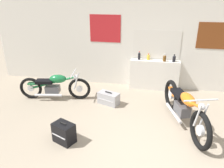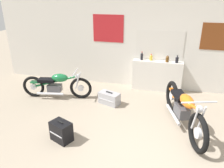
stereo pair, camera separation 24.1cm
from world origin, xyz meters
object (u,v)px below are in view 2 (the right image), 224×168
(bottle_right_center, at_px, (177,59))
(motorcycle_green, at_px, (57,85))
(bottle_center, at_px, (167,59))
(hard_case_black, at_px, (61,131))
(bottle_leftmost, at_px, (142,56))
(motorcycle_orange, at_px, (183,109))
(bottle_left_center, at_px, (151,58))
(hard_case_silver, at_px, (109,98))

(bottle_right_center, xyz_separation_m, motorcycle_green, (-3.11, -1.17, -0.60))
(bottle_center, bearing_deg, hard_case_black, -123.16)
(bottle_leftmost, relative_size, bottle_right_center, 1.11)
(motorcycle_green, bearing_deg, motorcycle_orange, -11.18)
(bottle_left_center, distance_m, hard_case_silver, 1.74)
(motorcycle_orange, bearing_deg, hard_case_silver, 160.32)
(bottle_leftmost, bearing_deg, hard_case_silver, -118.11)
(bottle_leftmost, relative_size, bottle_center, 1.14)
(bottle_leftmost, height_order, motorcycle_orange, bottle_leftmost)
(bottle_leftmost, bearing_deg, motorcycle_green, -150.39)
(bottle_leftmost, distance_m, bottle_center, 0.72)
(bottle_left_center, xyz_separation_m, motorcycle_orange, (0.87, -1.87, -0.53))
(bottle_left_center, bearing_deg, motorcycle_green, -152.77)
(bottle_center, relative_size, bottle_right_center, 0.97)
(bottle_right_center, relative_size, motorcycle_orange, 0.10)
(bottle_left_center, height_order, hard_case_black, bottle_left_center)
(bottle_right_center, bearing_deg, hard_case_silver, -144.19)
(bottle_leftmost, relative_size, motorcycle_orange, 0.11)
(bottle_left_center, distance_m, motorcycle_green, 2.75)
(hard_case_black, bearing_deg, bottle_center, 56.84)
(bottle_right_center, height_order, motorcycle_orange, bottle_right_center)
(hard_case_black, bearing_deg, hard_case_silver, 73.23)
(motorcycle_orange, bearing_deg, bottle_leftmost, 121.38)
(bottle_center, distance_m, hard_case_silver, 1.98)
(bottle_right_center, distance_m, hard_case_black, 3.67)
(hard_case_black, bearing_deg, motorcycle_green, 119.43)
(bottle_left_center, relative_size, hard_case_silver, 0.31)
(bottle_right_center, xyz_separation_m, hard_case_silver, (-1.63, -1.17, -0.83))
(bottle_leftmost, bearing_deg, bottle_right_center, -2.44)
(hard_case_black, bearing_deg, bottle_right_center, 53.35)
(hard_case_black, bearing_deg, bottle_left_center, 64.11)
(bottle_center, relative_size, motorcycle_green, 0.11)
(motorcycle_orange, bearing_deg, motorcycle_green, 168.82)
(bottle_right_center, bearing_deg, hard_case_black, -126.65)
(bottle_right_center, xyz_separation_m, hard_case_black, (-2.14, -2.88, -0.78))
(bottle_leftmost, xyz_separation_m, motorcycle_green, (-2.13, -1.21, -0.61))
(bottle_leftmost, xyz_separation_m, hard_case_silver, (-0.65, -1.22, -0.84))
(bottle_left_center, height_order, bottle_center, bottle_center)
(bottle_left_center, bearing_deg, hard_case_silver, -126.45)
(bottle_right_center, bearing_deg, bottle_center, 179.51)
(bottle_center, xyz_separation_m, bottle_right_center, (0.26, -0.00, 0.00))
(motorcycle_orange, height_order, hard_case_silver, motorcycle_orange)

